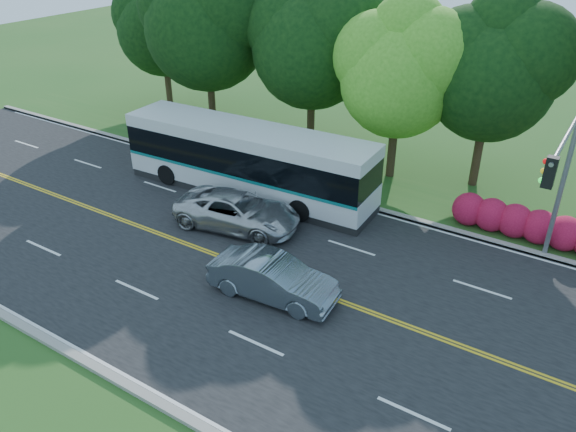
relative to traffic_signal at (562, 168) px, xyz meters
The scene contains 12 objects.
ground 9.65m from the traffic_signal, 140.23° to the right, with size 120.00×120.00×0.00m, color #25541C.
road 9.65m from the traffic_signal, 140.23° to the right, with size 60.00×14.00×0.02m, color black.
curb_north 8.15m from the traffic_signal, 164.96° to the left, with size 60.00×0.30×0.15m, color gray.
curb_south 14.86m from the traffic_signal, 117.35° to the right, with size 60.00×0.30×0.15m, color gray.
grass_verge 8.74m from the traffic_signal, 151.03° to the left, with size 60.00×4.00×0.10m, color #25541C.
lane_markings 9.71m from the traffic_signal, 140.63° to the right, with size 57.60×13.82×0.00m.
tree_row 13.61m from the traffic_signal, 150.00° to the left, with size 44.70×9.10×13.84m.
bougainvillea_hedge 4.86m from the traffic_signal, 75.94° to the left, with size 9.50×2.25×1.50m.
traffic_signal is the anchor object (origin of this frame).
transit_bus 14.08m from the traffic_signal, behind, with size 13.12×3.36×3.40m.
sedan 10.93m from the traffic_signal, 140.82° to the right, with size 1.68×4.81×1.58m, color slate.
suv 13.08m from the traffic_signal, 166.09° to the right, with size 2.61×5.65×1.57m, color #B5B7BA.
Camera 1 is at (8.01, -14.92, 12.69)m, focal length 35.00 mm.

